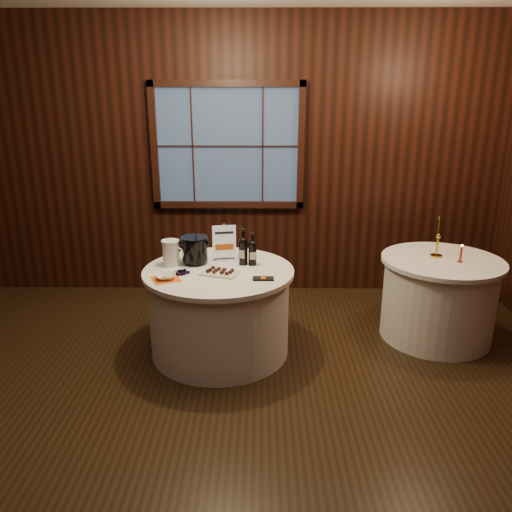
{
  "coord_description": "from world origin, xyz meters",
  "views": [
    {
      "loc": [
        0.36,
        -2.97,
        2.19
      ],
      "look_at": [
        0.32,
        0.9,
        0.92
      ],
      "focal_mm": 35.0,
      "sensor_mm": 36.0,
      "label": 1
    }
  ],
  "objects_px": {
    "sign_stand": "(224,248)",
    "port_bottle_left": "(243,249)",
    "port_bottle_right": "(252,251)",
    "grape_bunch": "(182,273)",
    "brass_candlestick": "(438,242)",
    "main_table": "(220,311)",
    "chocolate_plate": "(220,272)",
    "chocolate_box": "(263,279)",
    "red_candle": "(461,255)",
    "glass_pitcher": "(171,253)",
    "side_table": "(438,298)",
    "ice_bucket": "(195,250)",
    "cracker_bowl": "(166,277)"
  },
  "relations": [
    {
      "from": "sign_stand",
      "to": "port_bottle_left",
      "type": "height_order",
      "value": "sign_stand"
    },
    {
      "from": "port_bottle_right",
      "to": "grape_bunch",
      "type": "bearing_deg",
      "value": -162.19
    },
    {
      "from": "sign_stand",
      "to": "brass_candlestick",
      "type": "xyz_separation_m",
      "value": [
        1.92,
        0.11,
        0.02
      ]
    },
    {
      "from": "sign_stand",
      "to": "grape_bunch",
      "type": "height_order",
      "value": "sign_stand"
    },
    {
      "from": "main_table",
      "to": "grape_bunch",
      "type": "distance_m",
      "value": 0.51
    },
    {
      "from": "port_bottle_left",
      "to": "sign_stand",
      "type": "bearing_deg",
      "value": 170.14
    },
    {
      "from": "port_bottle_left",
      "to": "port_bottle_right",
      "type": "xyz_separation_m",
      "value": [
        0.08,
        -0.02,
        -0.02
      ]
    },
    {
      "from": "chocolate_plate",
      "to": "brass_candlestick",
      "type": "relative_size",
      "value": 0.88
    },
    {
      "from": "main_table",
      "to": "chocolate_box",
      "type": "distance_m",
      "value": 0.59
    },
    {
      "from": "main_table",
      "to": "chocolate_box",
      "type": "xyz_separation_m",
      "value": [
        0.38,
        -0.24,
        0.39
      ]
    },
    {
      "from": "port_bottle_right",
      "to": "red_candle",
      "type": "bearing_deg",
      "value": -4.24
    },
    {
      "from": "port_bottle_right",
      "to": "brass_candlestick",
      "type": "xyz_separation_m",
      "value": [
        1.67,
        0.24,
        0.01
      ]
    },
    {
      "from": "glass_pitcher",
      "to": "main_table",
      "type": "bearing_deg",
      "value": 7.47
    },
    {
      "from": "port_bottle_left",
      "to": "grape_bunch",
      "type": "distance_m",
      "value": 0.57
    },
    {
      "from": "sign_stand",
      "to": "port_bottle_left",
      "type": "bearing_deg",
      "value": -41.9
    },
    {
      "from": "side_table",
      "to": "red_candle",
      "type": "xyz_separation_m",
      "value": [
        0.11,
        -0.1,
        0.45
      ]
    },
    {
      "from": "port_bottle_right",
      "to": "glass_pitcher",
      "type": "relative_size",
      "value": 1.29
    },
    {
      "from": "chocolate_box",
      "to": "main_table",
      "type": "bearing_deg",
      "value": 149.06
    },
    {
      "from": "side_table",
      "to": "grape_bunch",
      "type": "distance_m",
      "value": 2.36
    },
    {
      "from": "side_table",
      "to": "sign_stand",
      "type": "xyz_separation_m",
      "value": [
        -1.97,
        -0.06,
        0.5
      ]
    },
    {
      "from": "brass_candlestick",
      "to": "red_candle",
      "type": "xyz_separation_m",
      "value": [
        0.16,
        -0.16,
        -0.07
      ]
    },
    {
      "from": "ice_bucket",
      "to": "brass_candlestick",
      "type": "xyz_separation_m",
      "value": [
        2.17,
        0.2,
        0.01
      ]
    },
    {
      "from": "side_table",
      "to": "sign_stand",
      "type": "bearing_deg",
      "value": -178.28
    },
    {
      "from": "side_table",
      "to": "red_candle",
      "type": "relative_size",
      "value": 6.5
    },
    {
      "from": "port_bottle_left",
      "to": "brass_candlestick",
      "type": "relative_size",
      "value": 0.84
    },
    {
      "from": "main_table",
      "to": "side_table",
      "type": "distance_m",
      "value": 2.02
    },
    {
      "from": "ice_bucket",
      "to": "main_table",
      "type": "bearing_deg",
      "value": -34.98
    },
    {
      "from": "main_table",
      "to": "side_table",
      "type": "relative_size",
      "value": 1.19
    },
    {
      "from": "main_table",
      "to": "sign_stand",
      "type": "distance_m",
      "value": 0.55
    },
    {
      "from": "chocolate_plate",
      "to": "port_bottle_left",
      "type": "bearing_deg",
      "value": 53.07
    },
    {
      "from": "port_bottle_left",
      "to": "ice_bucket",
      "type": "distance_m",
      "value": 0.42
    },
    {
      "from": "port_bottle_left",
      "to": "grape_bunch",
      "type": "height_order",
      "value": "port_bottle_left"
    },
    {
      "from": "sign_stand",
      "to": "brass_candlestick",
      "type": "height_order",
      "value": "brass_candlestick"
    },
    {
      "from": "port_bottle_left",
      "to": "grape_bunch",
      "type": "bearing_deg",
      "value": -128.45
    },
    {
      "from": "chocolate_box",
      "to": "grape_bunch",
      "type": "xyz_separation_m",
      "value": [
        -0.66,
        0.09,
        0.01
      ]
    },
    {
      "from": "grape_bunch",
      "to": "glass_pitcher",
      "type": "height_order",
      "value": "glass_pitcher"
    },
    {
      "from": "side_table",
      "to": "chocolate_plate",
      "type": "xyz_separation_m",
      "value": [
        -1.98,
        -0.41,
        0.4
      ]
    },
    {
      "from": "main_table",
      "to": "brass_candlestick",
      "type": "height_order",
      "value": "brass_candlestick"
    },
    {
      "from": "cracker_bowl",
      "to": "red_candle",
      "type": "relative_size",
      "value": 0.9
    },
    {
      "from": "sign_stand",
      "to": "glass_pitcher",
      "type": "relative_size",
      "value": 1.5
    },
    {
      "from": "grape_bunch",
      "to": "side_table",
      "type": "bearing_deg",
      "value": 10.97
    },
    {
      "from": "sign_stand",
      "to": "glass_pitcher",
      "type": "xyz_separation_m",
      "value": [
        -0.45,
        -0.13,
        -0.0
      ]
    },
    {
      "from": "cracker_bowl",
      "to": "sign_stand",
      "type": "bearing_deg",
      "value": 47.64
    },
    {
      "from": "port_bottle_right",
      "to": "port_bottle_left",
      "type": "bearing_deg",
      "value": 162.5
    },
    {
      "from": "main_table",
      "to": "sign_stand",
      "type": "height_order",
      "value": "sign_stand"
    },
    {
      "from": "brass_candlestick",
      "to": "side_table",
      "type": "bearing_deg",
      "value": -51.92
    },
    {
      "from": "main_table",
      "to": "port_bottle_left",
      "type": "xyz_separation_m",
      "value": [
        0.21,
        0.13,
        0.52
      ]
    },
    {
      "from": "sign_stand",
      "to": "glass_pitcher",
      "type": "bearing_deg",
      "value": -173.37
    },
    {
      "from": "port_bottle_right",
      "to": "brass_candlestick",
      "type": "relative_size",
      "value": 0.75
    },
    {
      "from": "side_table",
      "to": "chocolate_box",
      "type": "bearing_deg",
      "value": -161.67
    }
  ]
}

